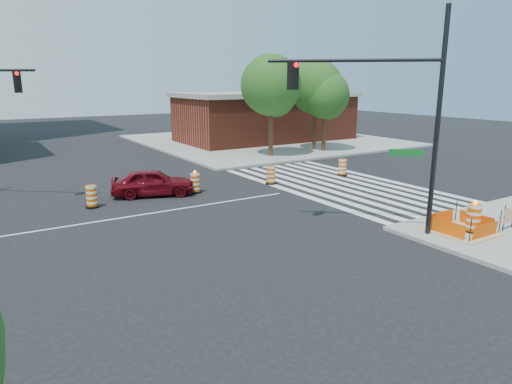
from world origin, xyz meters
TOP-DOWN VIEW (x-y plane):
  - ground at (0.00, 0.00)m, footprint 120.00×120.00m
  - sidewalk_ne at (18.00, 18.00)m, footprint 22.00×22.00m
  - crosswalk_east at (10.95, 0.00)m, footprint 6.75×13.50m
  - lane_centerline at (0.00, 0.00)m, footprint 14.00×0.12m
  - excavation_pit at (9.00, -9.00)m, footprint 2.20×2.20m
  - brick_storefront at (18.00, 18.00)m, footprint 16.50×8.50m
  - red_coupe at (1.36, 3.02)m, footprint 4.38×2.86m
  - signal_pole_se at (6.47, -7.40)m, footprint 4.72×3.94m
  - pit_drum at (9.20, -9.29)m, footprint 0.63×0.63m
  - barricade at (10.71, -9.75)m, footprint 0.85×0.13m
  - tree_north_c at (13.00, 9.70)m, footprint 4.45×4.45m
  - tree_north_d at (17.80, 10.46)m, footprint 4.32×4.32m
  - tree_north_e at (18.13, 9.65)m, footprint 3.84×3.81m
  - median_drum_2 at (-1.78, 2.32)m, footprint 0.60×0.60m
  - median_drum_3 at (3.40, 2.42)m, footprint 0.60×0.60m
  - median_drum_4 at (7.85, 2.05)m, footprint 0.60×0.60m
  - median_drum_5 at (12.84, 1.67)m, footprint 0.60×0.60m

SIDE VIEW (x-z plane):
  - ground at x=0.00m, z-range 0.00..0.00m
  - lane_centerline at x=0.00m, z-range 0.00..0.01m
  - crosswalk_east at x=10.95m, z-range 0.00..0.01m
  - sidewalk_ne at x=18.00m, z-range 0.00..0.15m
  - excavation_pit at x=9.00m, z-range -0.23..0.67m
  - median_drum_2 at x=-1.78m, z-range -0.03..0.99m
  - median_drum_4 at x=7.85m, z-range -0.03..0.99m
  - median_drum_5 at x=12.84m, z-range -0.03..0.99m
  - median_drum_3 at x=3.40m, z-range -0.10..1.08m
  - pit_drum at x=9.20m, z-range 0.04..1.29m
  - red_coupe at x=1.36m, z-range 0.00..1.39m
  - barricade at x=10.71m, z-range 0.20..1.20m
  - brick_storefront at x=18.00m, z-range 0.02..4.62m
  - tree_north_e at x=18.13m, z-range 1.11..7.59m
  - signal_pole_se at x=6.47m, z-range 0.90..8.85m
  - tree_north_d at x=17.80m, z-range 1.26..8.61m
  - tree_north_c at x=13.00m, z-range 1.30..8.86m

